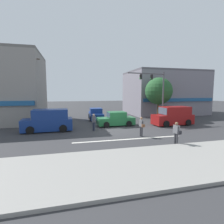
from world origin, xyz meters
TOP-DOWN VIEW (x-y plane):
  - ground_plane at (0.00, 0.00)m, footprint 120.00×120.00m
  - lane_marking_stripe at (0.00, -3.50)m, footprint 9.00×0.24m
  - sidewalk_curb at (0.00, -8.50)m, footprint 40.00×5.00m
  - building_right_corner at (11.87, 11.62)m, footprint 12.54×9.16m
  - street_tree at (7.38, 5.37)m, footprint 3.71×3.71m
  - utility_pole_near_left at (-8.27, 4.47)m, footprint 1.40×0.22m
  - traffic_light_mast at (5.75, 2.97)m, footprint 4.88×0.54m
  - sedan_waiting_far at (-1.02, 7.37)m, footprint 2.02×4.17m
  - van_approaching_near at (7.00, 1.16)m, footprint 4.68×2.21m
  - sedan_crossing_center at (0.48, 2.31)m, footprint 4.13×1.93m
  - van_crossing_rightbound at (-6.57, 1.20)m, footprint 4.66×2.15m
  - pedestrian_foreground_with_bag at (2.68, -5.84)m, footprint 0.35×0.69m
  - pedestrian_mid_crossing at (-2.32, 0.25)m, footprint 0.34×0.53m
  - pedestrian_far_side at (1.29, -2.93)m, footprint 0.33×0.69m

SIDE VIEW (x-z plane):
  - ground_plane at x=0.00m, z-range 0.00..0.00m
  - lane_marking_stripe at x=0.00m, z-range 0.00..0.01m
  - sidewalk_curb at x=0.00m, z-range 0.00..0.16m
  - sedan_waiting_far at x=-1.02m, z-range -0.08..1.50m
  - sedan_crossing_center at x=0.48m, z-range -0.08..1.50m
  - pedestrian_mid_crossing at x=-2.32m, z-range 0.11..1.78m
  - pedestrian_foreground_with_bag at x=2.68m, z-range 0.12..1.79m
  - pedestrian_far_side at x=1.29m, z-range 0.12..1.79m
  - van_approaching_near at x=7.00m, z-range -0.05..2.06m
  - van_crossing_rightbound at x=-6.57m, z-range -0.05..2.06m
  - building_right_corner at x=11.87m, z-range 0.00..7.35m
  - street_tree at x=7.38m, z-range 1.02..6.80m
  - utility_pole_near_left at x=-8.27m, z-range 0.15..7.89m
  - traffic_light_mast at x=5.75m, z-range 1.08..7.28m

